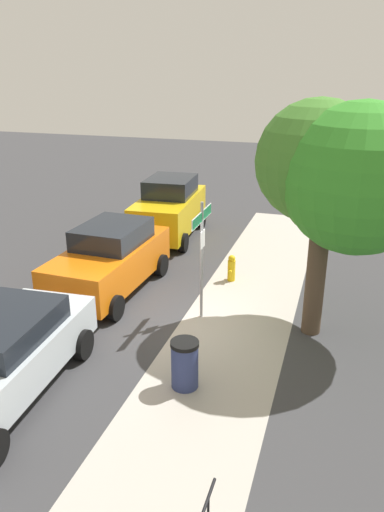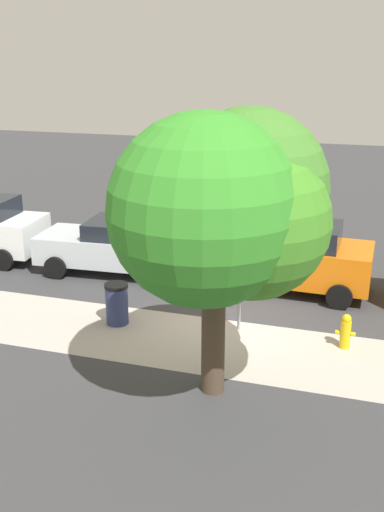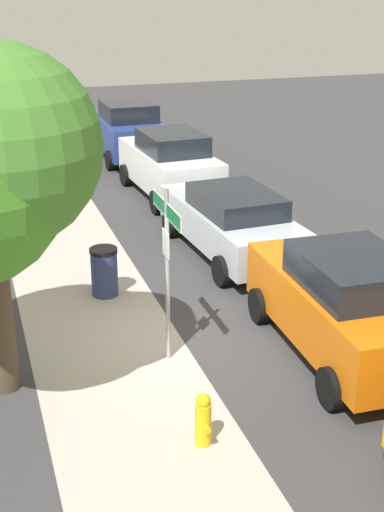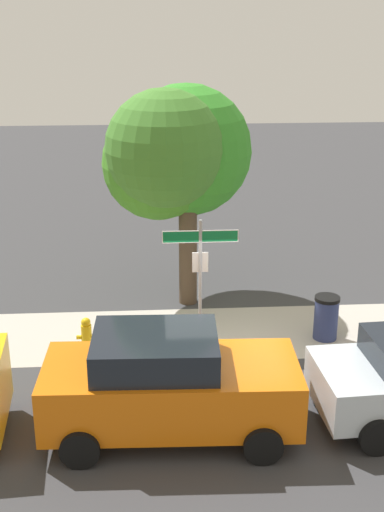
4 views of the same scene
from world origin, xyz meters
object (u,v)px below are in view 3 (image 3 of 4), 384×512
(trash_bin, at_px, (104,272))
(street_sign, at_px, (167,243))
(car_white, at_px, (170,164))
(car_blue, at_px, (127,130))
(fire_hydrant, at_px, (203,419))
(car_orange, at_px, (345,303))
(car_silver, at_px, (232,221))

(trash_bin, bearing_deg, street_sign, -169.86)
(car_white, xyz_separation_m, trash_bin, (-6.07, 3.11, -0.45))
(car_blue, height_order, fire_hydrant, car_blue)
(car_white, bearing_deg, trash_bin, 149.58)
(car_blue, relative_size, trash_bin, 4.37)
(car_orange, height_order, car_blue, car_blue)
(street_sign, relative_size, fire_hydrant, 3.74)
(car_orange, bearing_deg, trash_bin, 44.78)
(car_orange, distance_m, car_blue, 14.40)
(street_sign, height_order, car_silver, street_sign)
(fire_hydrant, bearing_deg, car_white, -14.08)
(car_white, distance_m, trash_bin, 6.84)
(car_orange, height_order, fire_hydrant, car_orange)
(trash_bin, bearing_deg, car_blue, -15.45)
(street_sign, distance_m, car_silver, 4.99)
(car_orange, xyz_separation_m, fire_hydrant, (-1.62, 2.99, -0.54))
(car_silver, relative_size, car_blue, 1.09)
(car_silver, bearing_deg, car_orange, 178.39)
(street_sign, distance_m, car_blue, 13.93)
(car_orange, height_order, car_silver, car_orange)
(car_orange, height_order, trash_bin, car_orange)
(car_orange, bearing_deg, street_sign, 76.90)
(street_sign, xyz_separation_m, car_white, (8.86, -2.62, -1.09))
(car_white, relative_size, car_blue, 1.02)
(car_white, bearing_deg, car_orange, 177.79)
(fire_hydrant, height_order, trash_bin, trash_bin)
(car_orange, bearing_deg, car_silver, 3.53)
(car_silver, height_order, car_blue, car_blue)
(street_sign, height_order, car_orange, street_sign)
(street_sign, relative_size, car_orange, 0.68)
(car_orange, bearing_deg, car_blue, 2.93)
(car_silver, xyz_separation_m, fire_hydrant, (-6.42, 2.85, -0.42))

